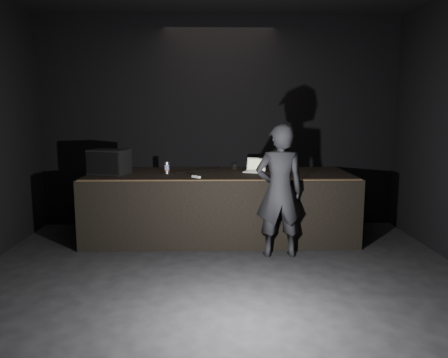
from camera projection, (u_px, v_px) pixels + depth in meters
name	position (u px, v px, depth m)	size (l,w,h in m)	color
ground	(224.00, 316.00, 4.16)	(7.00, 7.00, 0.00)	black
room_walls	(223.00, 101.00, 3.86)	(6.10, 7.10, 3.52)	black
stage_riser	(220.00, 205.00, 6.78)	(4.00, 1.50, 1.00)	black
riser_lip	(220.00, 180.00, 6.01)	(3.92, 0.10, 0.01)	brown
stage_monitor	(109.00, 162.00, 6.58)	(0.65, 0.55, 0.37)	black
cable	(199.00, 171.00, 6.88)	(0.02, 0.02, 0.85)	black
laptop	(255.00, 168.00, 6.84)	(0.39, 0.37, 0.21)	silver
beer_can	(167.00, 168.00, 6.65)	(0.08, 0.08, 0.18)	silver
plastic_cup	(235.00, 167.00, 7.02)	(0.08, 0.08, 0.09)	white
wii_remote	(196.00, 177.00, 6.23)	(0.04, 0.16, 0.03)	white
person	(280.00, 191.00, 5.80)	(0.65, 0.42, 1.78)	black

